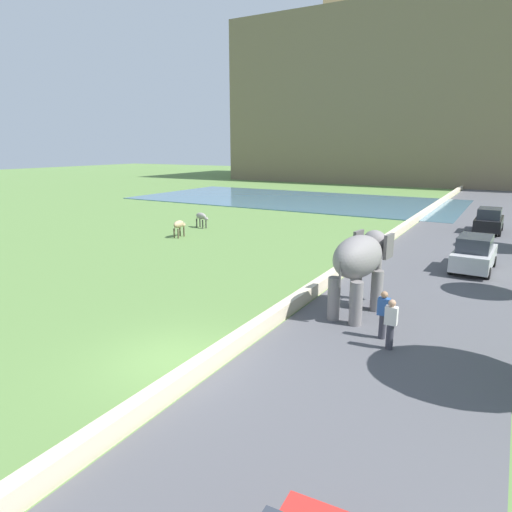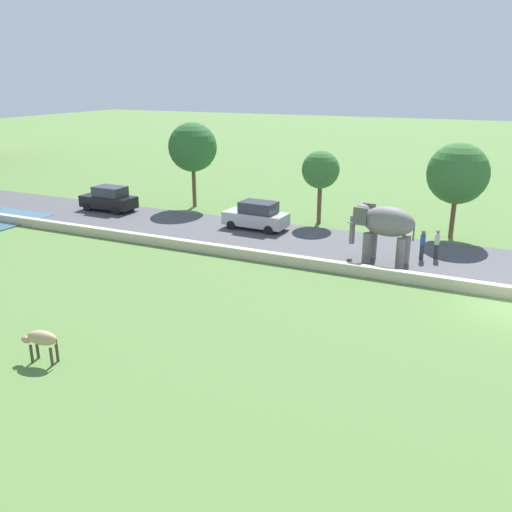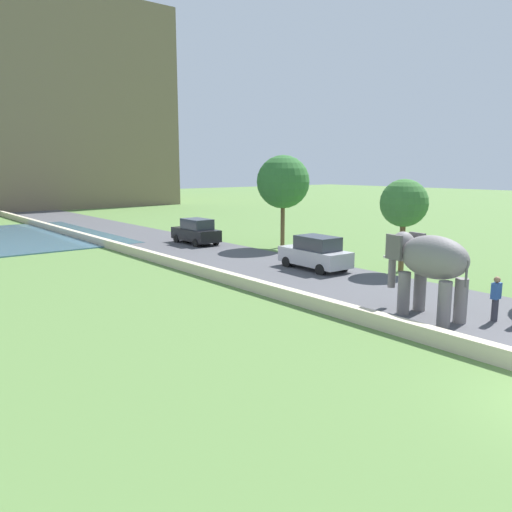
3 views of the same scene
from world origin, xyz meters
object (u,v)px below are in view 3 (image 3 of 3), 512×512
Objects in this scene: elephant at (428,262)px; car_silver at (315,253)px; car_black at (196,232)px; person_beside_elephant at (496,298)px.

elephant reaches higher than car_silver.
elephant is 0.87× the size of car_silver.
car_silver is (3.12, 8.53, -1.14)m from elephant.
car_black is at bearing 81.18° from elephant.
elephant reaches higher than person_beside_elephant.
car_black is at bearing 89.99° from car_silver.
elephant is 20.37m from car_black.
person_beside_elephant is at bearing -94.59° from car_black.
car_silver is (1.76, 10.34, 0.03)m from person_beside_elephant.
elephant is 2.18× the size of person_beside_elephant.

